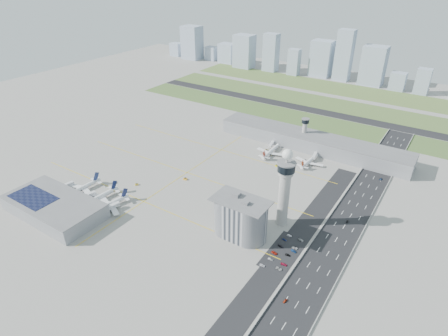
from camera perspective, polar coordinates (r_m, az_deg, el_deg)
The scene contains 63 objects.
ground at distance 325.60m, azimuth -3.40°, elevation -4.81°, with size 1000.00×1000.00×0.00m, color #9F9C94.
grass_strip_0 at distance 510.12m, azimuth 10.01°, elevation 7.82°, with size 480.00×50.00×0.08m, color #445D2C.
grass_strip_1 at distance 576.02m, azimuth 13.15°, elevation 9.98°, with size 480.00×60.00×0.08m, color #536C33.
grass_strip_2 at distance 648.50m, azimuth 15.82°, elevation 11.77°, with size 480.00×70.00×0.08m, color #526D33.
runway at distance 542.33m, azimuth 11.65°, elevation 8.95°, with size 480.00×22.00×0.10m, color black.
highway at distance 285.27m, azimuth 15.95°, elevation -11.73°, with size 28.00×500.00×0.10m, color black.
barrier_left at distance 287.69m, azimuth 13.31°, elevation -10.78°, with size 0.60×500.00×1.20m, color #9E9E99.
barrier_right at distance 282.83m, azimuth 18.69°, elevation -12.51°, with size 0.60×500.00×1.20m, color #9E9E99.
landside_road at distance 283.36m, azimuth 10.45°, elevation -11.27°, with size 18.00×260.00×0.08m, color black.
parking_lot at distance 275.36m, azimuth 9.02°, elevation -12.53°, with size 20.00×44.00×0.10m, color black.
taxiway_line_h_0 at distance 329.83m, azimuth -12.15°, elevation -5.01°, with size 260.00×0.60×0.01m, color yellow.
taxiway_line_h_1 at distance 366.82m, azimuth -5.66°, elevation -0.69°, with size 260.00×0.60×0.01m, color yellow.
taxiway_line_h_2 at distance 409.29m, azimuth -0.44°, elevation 2.79°, with size 260.00×0.60×0.01m, color yellow.
taxiway_line_v at distance 366.82m, azimuth -5.66°, elevation -0.69°, with size 0.60×260.00×0.01m, color yellow.
control_tower at distance 282.01m, azimuth 9.25°, elevation -2.58°, with size 14.00×14.00×64.50m.
secondary_tower at distance 421.29m, azimuth 12.16°, elevation 5.72°, with size 8.60×8.60×31.90m.
admin_building at distance 278.09m, azimuth 2.51°, elevation -7.60°, with size 42.00×24.00×33.50m.
terminal_pier at distance 420.84m, azimuth 13.16°, elevation 3.94°, with size 210.00×32.00×15.80m.
near_terminal at distance 334.61m, azimuth -24.46°, elevation -5.39°, with size 84.00×42.00×13.00m.
airplane_near_a at distance 355.12m, azimuth -21.21°, elevation -2.70°, with size 42.28×35.94×11.84m, color white, non-canonical shape.
airplane_near_b at distance 337.14m, azimuth -18.82°, elevation -4.03°, with size 41.91×35.63×11.74m, color white, non-canonical shape.
airplane_near_c at distance 325.31m, azimuth -17.55°, elevation -5.12°, with size 41.15×34.98×11.52m, color white, non-canonical shape.
airplane_far_a at distance 401.43m, azimuth 7.18°, elevation 2.84°, with size 38.29×32.55×10.72m, color white, non-canonical shape.
airplane_far_b at distance 388.85m, azimuth 12.92°, elevation 1.33°, with size 35.85×30.48×10.04m, color white, non-canonical shape.
jet_bridge_near_0 at distance 363.96m, azimuth -23.89°, elevation -3.05°, with size 14.00×3.00×5.70m, color silver, non-canonical shape.
jet_bridge_near_1 at distance 341.63m, azimuth -21.02°, elevation -4.60°, with size 14.00×3.00×5.70m, color silver, non-canonical shape.
jet_bridge_near_2 at distance 320.57m, azimuth -17.74°, elevation -6.34°, with size 14.00×3.00×5.70m, color silver, non-canonical shape.
jet_bridge_far_0 at distance 422.42m, azimuth 7.50°, elevation 3.83°, with size 14.00×3.00×5.70m, color silver, non-canonical shape.
jet_bridge_far_1 at distance 405.82m, azimuth 13.81°, elevation 2.10°, with size 14.00×3.00×5.70m, color silver, non-canonical shape.
tug_0 at distance 351.07m, azimuth -16.61°, elevation -3.17°, with size 2.47×3.59×2.09m, color #EEC500, non-canonical shape.
tug_1 at distance 341.99m, azimuth -18.00°, elevation -4.34°, with size 2.42×3.52×2.05m, color orange, non-canonical shape.
tug_2 at distance 353.84m, azimuth -13.17°, elevation -2.43°, with size 2.08×3.03×1.76m, color gold, non-canonical shape.
tug_3 at distance 354.77m, azimuth -5.93°, elevation -1.63°, with size 2.39×3.47×2.02m, color #F6A826, non-canonical shape.
tug_4 at distance 408.96m, azimuth 6.47°, elevation 2.72°, with size 2.38×3.47×2.02m, color yellow, non-canonical shape.
tug_5 at distance 379.60m, azimuth 7.98°, elevation 0.38°, with size 1.88×2.73×1.59m, color #FCEB0E, non-canonical shape.
car_lot_0 at distance 262.83m, azimuth 5.86°, elevation -14.52°, with size 1.55×3.86×1.32m, color silver.
car_lot_1 at distance 267.83m, azimuth 7.10°, elevation -13.62°, with size 1.26×3.61×1.19m, color #ABABAB.
car_lot_2 at distance 272.92m, azimuth 7.69°, elevation -12.69°, with size 2.09×4.53×1.26m, color #B22111.
car_lot_3 at distance 278.95m, azimuth 8.66°, elevation -11.68°, with size 1.81×4.46×1.29m, color black.
car_lot_4 at distance 285.00m, azimuth 9.19°, elevation -10.72°, with size 1.42×3.52×1.20m, color navy.
car_lot_5 at distance 289.17m, azimuth 9.91°, elevation -10.11°, with size 1.27×3.64×1.20m, color silver.
car_lot_6 at distance 261.87m, azimuth 8.37°, elevation -14.94°, with size 2.07×4.48×1.24m, color #ADADAD.
car_lot_7 at distance 265.31m, azimuth 9.12°, elevation -14.30°, with size 1.80×4.43×1.28m, color #A41738.
car_lot_8 at distance 272.76m, azimuth 9.69°, elevation -12.91°, with size 1.50×3.72×1.27m, color black.
car_lot_9 at distance 276.33m, azimuth 10.56°, elevation -12.35°, with size 1.39×3.98×1.31m, color navy.
car_lot_10 at distance 279.14m, azimuth 10.75°, elevation -11.88°, with size 2.03×4.40×1.22m, color silver.
car_lot_11 at distance 286.82m, azimuth 11.65°, elevation -10.69°, with size 1.67×4.11×1.19m, color #9E9E9F.
car_hw_0 at distance 243.44m, azimuth 9.28°, elevation -19.35°, with size 1.44×3.59×1.22m, color maroon.
car_hw_1 at distance 314.40m, azimuth 18.29°, elevation -7.71°, with size 1.33×3.81×1.26m, color black.
car_hw_2 at distance 383.00m, azimuth 22.78°, elevation -1.57°, with size 1.86×4.03×1.12m, color navy.
car_hw_4 at distance 435.55m, azimuth 22.92°, elevation 2.14°, with size 1.53×3.79×1.29m, color gray.
skyline_bldg_0 at distance 852.82m, azimuth -7.25°, elevation 17.49°, with size 24.05×19.24×26.50m, color #9EADC1.
skyline_bldg_1 at distance 817.07m, azimuth -4.89°, elevation 18.51°, with size 37.63×30.10×65.60m, color #9EADC1.
skyline_bldg_2 at distance 807.31m, azimuth -1.92°, elevation 17.06°, with size 22.81×18.25×26.79m, color #9EADC1.
skyline_bldg_3 at distance 786.03m, azimuth 0.55°, elevation 17.12°, with size 32.30×25.84×36.93m, color #9EADC1.
skyline_bldg_4 at distance 745.48m, azimuth 3.10°, elevation 17.34°, with size 35.81×28.65×60.36m, color #9EADC1.
skyline_bldg_5 at distance 723.36m, azimuth 7.17°, elevation 17.07°, with size 25.49×20.39×66.89m, color #9EADC1.
skyline_bldg_6 at distance 704.81m, azimuth 10.60°, elevation 15.59°, with size 20.04×16.03×45.20m, color #9EADC1.
skyline_bldg_7 at distance 705.28m, azimuth 14.64°, elevation 15.85°, with size 35.76×28.61×61.22m, color #9EADC1.
skyline_bldg_8 at distance 686.27m, azimuth 17.83°, elevation 16.02°, with size 26.33×21.06×83.39m, color #9EADC1.
skyline_bldg_9 at distance 677.65m, azimuth 21.80°, elevation 14.28°, with size 36.96×29.57×62.11m, color #9EADC1.
skyline_bldg_10 at distance 666.24m, azimuth 24.95°, elevation 11.88°, with size 23.01×18.41×27.75m, color #9EADC1.
skyline_bldg_11 at distance 660.62m, azimuth 28.02°, elevation 11.57°, with size 20.22×16.18×38.97m, color #9EADC1.
Camera 1 is at (164.52, -214.70, 181.25)m, focal length 30.00 mm.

